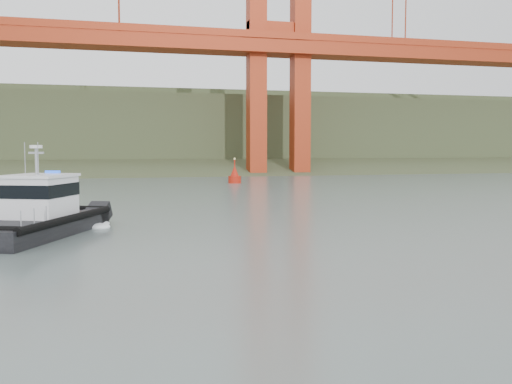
# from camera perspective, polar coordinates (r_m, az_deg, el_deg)

# --- Properties ---
(ground) EXTENTS (400.00, 400.00, 0.00)m
(ground) POSITION_cam_1_polar(r_m,az_deg,el_deg) (23.28, 3.34, -7.34)
(ground) COLOR #495753
(ground) RESTS_ON ground
(headlands) EXTENTS (500.00, 105.36, 27.12)m
(headlands) POSITION_cam_1_polar(r_m,az_deg,el_deg) (147.38, -11.77, 5.22)
(headlands) COLOR #3B492A
(headlands) RESTS_ON ground
(patrol_boat) EXTENTS (7.62, 11.11, 5.08)m
(patrol_boat) POSITION_cam_1_polar(r_m,az_deg,el_deg) (33.20, -21.01, -1.88)
(patrol_boat) COLOR black
(patrol_boat) RESTS_ON ground
(nav_buoy) EXTENTS (1.74, 1.74, 3.63)m
(nav_buoy) POSITION_cam_1_polar(r_m,az_deg,el_deg) (77.15, -2.15, 1.60)
(nav_buoy) COLOR #B21B0C
(nav_buoy) RESTS_ON ground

